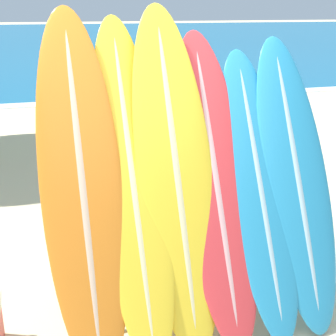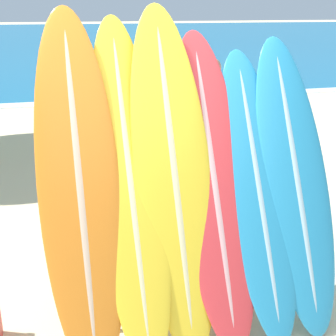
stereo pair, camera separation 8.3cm
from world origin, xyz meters
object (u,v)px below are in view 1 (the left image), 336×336
object	(u,v)px
surfboard_rack	(198,259)
surfboard_slot_3	(216,184)
person_far_left	(113,71)
surfboard_slot_0	(82,184)
person_far_right	(206,125)
surfboard_slot_2	(176,174)
surfboard_slot_4	(259,190)
person_near_water	(157,69)
surfboard_slot_5	(296,180)
surfboard_slot_1	(132,183)

from	to	relation	value
surfboard_rack	surfboard_slot_3	distance (m)	0.58
surfboard_rack	person_far_left	size ratio (longest dim) A/B	1.15
surfboard_slot_0	person_far_right	world-z (taller)	surfboard_slot_0
surfboard_slot_2	surfboard_slot_4	xyz separation A→B (m)	(0.62, -0.07, -0.17)
surfboard_slot_3	person_near_water	bearing A→B (deg)	78.35
surfboard_slot_3	person_far_left	world-z (taller)	surfboard_slot_3
surfboard_slot_5	person_far_right	xyz separation A→B (m)	(0.10, 2.15, -0.09)
surfboard_rack	surfboard_slot_4	distance (m)	0.68
surfboard_rack	person_far_right	distance (m)	2.39
person_far_left	surfboard_rack	bearing A→B (deg)	-165.51
surfboard_rack	surfboard_slot_0	bearing A→B (deg)	173.63
surfboard_slot_4	surfboard_slot_5	world-z (taller)	surfboard_slot_5
surfboard_rack	person_far_left	world-z (taller)	person_far_left
surfboard_rack	person_far_left	xyz separation A→B (m)	(0.71, 7.57, 0.41)
person_near_water	surfboard_slot_3	bearing A→B (deg)	112.65
surfboard_slot_4	person_near_water	bearing A→B (deg)	81.00
surfboard_slot_0	surfboard_slot_4	distance (m)	1.29
surfboard_rack	surfboard_slot_5	bearing A→B (deg)	2.13
person_far_left	surfboard_slot_0	bearing A→B (deg)	-171.60
surfboard_rack	person_far_right	xyz separation A→B (m)	(0.87, 2.17, 0.45)
surfboard_slot_4	person_near_water	distance (m)	7.17
person_far_left	person_far_right	xyz separation A→B (m)	(0.17, -5.40, 0.03)
person_far_right	surfboard_slot_1	bearing A→B (deg)	-124.47
surfboard_slot_2	surfboard_slot_5	bearing A→B (deg)	-3.54
person_near_water	person_far_left	distance (m)	1.00
surfboard_slot_0	surfboard_rack	bearing A→B (deg)	-6.37
surfboard_slot_1	person_far_right	distance (m)	2.48
surfboard_slot_5	person_far_right	world-z (taller)	surfboard_slot_5
surfboard_slot_5	person_near_water	size ratio (longest dim) A/B	1.15
surfboard_slot_2	person_far_right	size ratio (longest dim) A/B	1.34
surfboard_slot_1	surfboard_slot_4	xyz separation A→B (m)	(0.93, -0.08, -0.13)
surfboard_slot_0	person_far_right	xyz separation A→B (m)	(1.68, 2.08, -0.20)
surfboard_rack	surfboard_slot_1	size ratio (longest dim) A/B	0.86
surfboard_slot_4	person_far_right	world-z (taller)	surfboard_slot_4
surfboard_slot_1	surfboard_rack	bearing A→B (deg)	-11.13
surfboard_slot_0	surfboard_slot_5	bearing A→B (deg)	-2.21
surfboard_slot_0	surfboard_slot_3	size ratio (longest dim) A/B	1.09
surfboard_slot_1	person_far_left	xyz separation A→B (m)	(1.17, 7.48, -0.20)
surfboard_slot_0	surfboard_slot_5	xyz separation A→B (m)	(1.58, -0.06, -0.11)
surfboard_rack	surfboard_slot_4	xyz separation A→B (m)	(0.47, 0.01, 0.49)
surfboard_rack	person_near_water	size ratio (longest dim) A/B	1.07
surfboard_slot_3	person_far_left	xyz separation A→B (m)	(0.57, 7.52, -0.15)
surfboard_slot_0	surfboard_slot_4	xyz separation A→B (m)	(1.28, -0.08, -0.16)
person_near_water	surfboard_slot_4	bearing A→B (deg)	115.31
surfboard_slot_0	surfboard_slot_5	world-z (taller)	surfboard_slot_0
surfboard_slot_5	person_near_water	xyz separation A→B (m)	(0.82, 7.07, -0.05)
surfboard_slot_0	surfboard_slot_5	distance (m)	1.59
surfboard_slot_2	surfboard_rack	bearing A→B (deg)	-29.64
surfboard_slot_1	person_far_right	bearing A→B (deg)	57.30
surfboard_rack	surfboard_slot_1	bearing A→B (deg)	168.87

